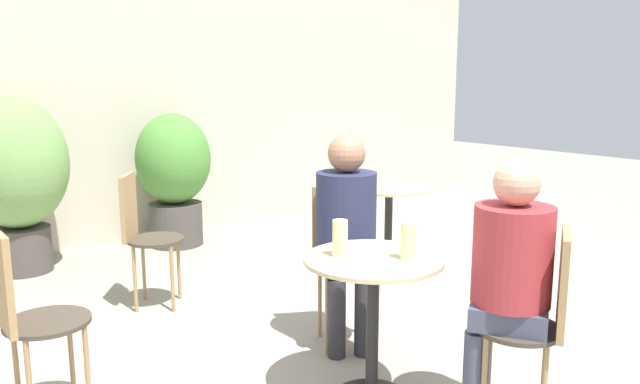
{
  "coord_description": "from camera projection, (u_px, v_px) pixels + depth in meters",
  "views": [
    {
      "loc": [
        -1.8,
        -2.04,
        1.54
      ],
      "look_at": [
        0.11,
        0.39,
        0.96
      ],
      "focal_mm": 35.0,
      "sensor_mm": 36.0,
      "label": 1
    }
  ],
  "objects": [
    {
      "name": "storefront_wall",
      "position": [
        82.0,
        81.0,
        5.46
      ],
      "size": [
        10.0,
        0.06,
        3.0
      ],
      "color": "beige",
      "rests_on": "ground_plane"
    },
    {
      "name": "cafe_table_near",
      "position": [
        373.0,
        295.0,
        2.92
      ],
      "size": [
        0.65,
        0.65,
        0.71
      ],
      "color": "black",
      "rests_on": "ground_plane"
    },
    {
      "name": "cafe_table_far",
      "position": [
        389.0,
        211.0,
        4.76
      ],
      "size": [
        0.64,
        0.64,
        0.71
      ],
      "color": "black",
      "rests_on": "ground_plane"
    },
    {
      "name": "bistro_chair_0",
      "position": [
        540.0,
        312.0,
        2.66
      ],
      "size": [
        0.42,
        0.43,
        0.91
      ],
      "rotation": [
        0.0,
        0.0,
        -2.6
      ],
      "color": "#42382D",
      "rests_on": "ground_plane"
    },
    {
      "name": "bistro_chair_1",
      "position": [
        341.0,
        249.0,
        3.63
      ],
      "size": [
        0.41,
        0.42,
        0.91
      ],
      "rotation": [
        0.0,
        0.0,
        -0.5
      ],
      "color": "#42382D",
      "rests_on": "ground_plane"
    },
    {
      "name": "bistro_chair_2",
      "position": [
        142.0,
        227.0,
        4.15
      ],
      "size": [
        0.43,
        0.42,
        0.91
      ],
      "rotation": [
        0.0,
        0.0,
        0.94
      ],
      "color": "#42382D",
      "rests_on": "ground_plane"
    },
    {
      "name": "bistro_chair_3",
      "position": [
        25.0,
        308.0,
        2.71
      ],
      "size": [
        0.37,
        0.37,
        0.91
      ],
      "rotation": [
        0.0,
        0.0,
        1.56
      ],
      "color": "#42382D",
      "rests_on": "ground_plane"
    },
    {
      "name": "seated_person_0",
      "position": [
        508.0,
        271.0,
        2.68
      ],
      "size": [
        0.41,
        0.42,
        1.2
      ],
      "rotation": [
        0.0,
        0.0,
        3.69
      ],
      "color": "#42475B",
      "rests_on": "ground_plane"
    },
    {
      "name": "seated_person_1",
      "position": [
        347.0,
        223.0,
        3.46
      ],
      "size": [
        0.4,
        0.42,
        1.23
      ],
      "rotation": [
        0.0,
        0.0,
        -0.5
      ],
      "color": "#2D2D33",
      "rests_on": "ground_plane"
    },
    {
      "name": "beer_glass_0",
      "position": [
        408.0,
        241.0,
        2.84
      ],
      "size": [
        0.07,
        0.07,
        0.17
      ],
      "color": "beige",
      "rests_on": "cafe_table_near"
    },
    {
      "name": "beer_glass_1",
      "position": [
        340.0,
        238.0,
        2.89
      ],
      "size": [
        0.07,
        0.07,
        0.17
      ],
      "color": "beige",
      "rests_on": "cafe_table_near"
    },
    {
      "name": "potted_plant_0",
      "position": [
        16.0,
        172.0,
        4.84
      ],
      "size": [
        0.79,
        0.79,
        1.39
      ],
      "color": "#47423D",
      "rests_on": "ground_plane"
    },
    {
      "name": "potted_plant_1",
      "position": [
        174.0,
        172.0,
        5.67
      ],
      "size": [
        0.67,
        0.67,
        1.21
      ],
      "color": "#47423D",
      "rests_on": "ground_plane"
    }
  ]
}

